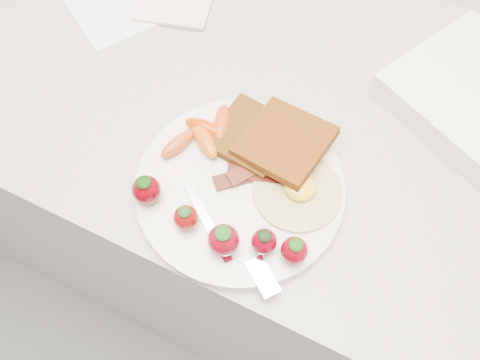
% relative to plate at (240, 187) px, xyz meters
% --- Properties ---
extents(counter, '(2.00, 0.60, 0.90)m').
position_rel_plate_xyz_m(counter, '(-0.03, 0.17, -0.46)').
color(counter, gray).
rests_on(counter, ground).
extents(plate, '(0.27, 0.27, 0.02)m').
position_rel_plate_xyz_m(plate, '(0.00, 0.00, 0.00)').
color(plate, silver).
rests_on(plate, counter).
extents(toast_lower, '(0.11, 0.11, 0.01)m').
position_rel_plate_xyz_m(toast_lower, '(-0.02, 0.07, 0.02)').
color(toast_lower, '#3C1E0D').
rests_on(toast_lower, plate).
extents(toast_upper, '(0.12, 0.12, 0.02)m').
position_rel_plate_xyz_m(toast_upper, '(0.03, 0.07, 0.03)').
color(toast_upper, '#471905').
rests_on(toast_upper, toast_lower).
extents(fried_egg, '(0.12, 0.12, 0.02)m').
position_rel_plate_xyz_m(fried_egg, '(0.07, 0.02, 0.01)').
color(fried_egg, beige).
rests_on(fried_egg, plate).
extents(bacon_strips, '(0.10, 0.10, 0.01)m').
position_rel_plate_xyz_m(bacon_strips, '(0.01, 0.02, 0.01)').
color(bacon_strips, black).
rests_on(bacon_strips, plate).
extents(baby_carrots, '(0.08, 0.12, 0.02)m').
position_rel_plate_xyz_m(baby_carrots, '(-0.07, 0.04, 0.02)').
color(baby_carrots, '#B93000').
rests_on(baby_carrots, plate).
extents(strawberries, '(0.23, 0.06, 0.05)m').
position_rel_plate_xyz_m(strawberries, '(0.00, -0.07, 0.03)').
color(strawberries, '#5C0008').
rests_on(strawberries, plate).
extents(fork, '(0.16, 0.09, 0.00)m').
position_rel_plate_xyz_m(fork, '(0.03, -0.08, 0.01)').
color(fork, silver).
rests_on(fork, plate).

